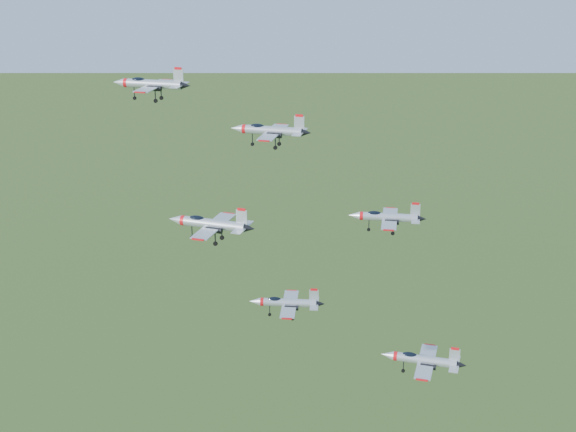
% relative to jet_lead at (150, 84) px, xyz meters
% --- Properties ---
extents(jet_lead, '(13.87, 11.61, 3.71)m').
position_rel_jet_lead_xyz_m(jet_lead, '(0.00, 0.00, 0.00)').
color(jet_lead, '#B2B8BF').
extents(jet_left_high, '(12.14, 10.16, 3.25)m').
position_rel_jet_lead_xyz_m(jet_left_high, '(26.31, -9.75, -3.15)').
color(jet_left_high, '#B2B8BF').
extents(jet_right_high, '(12.49, 10.35, 3.34)m').
position_rel_jet_lead_xyz_m(jet_right_high, '(24.69, -25.38, -12.47)').
color(jet_right_high, '#B2B8BF').
extents(jet_left_low, '(11.32, 9.60, 3.06)m').
position_rel_jet_lead_xyz_m(jet_left_low, '(43.27, -6.00, -15.34)').
color(jet_left_low, '#B2B8BF').
extents(jet_right_low, '(10.24, 8.75, 2.81)m').
position_rel_jet_lead_xyz_m(jet_right_low, '(34.13, -21.75, -23.90)').
color(jet_right_low, '#B2B8BF').
extents(jet_trail, '(12.62, 10.53, 3.37)m').
position_rel_jet_lead_xyz_m(jet_trail, '(50.79, -9.62, -35.46)').
color(jet_trail, '#B2B8BF').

